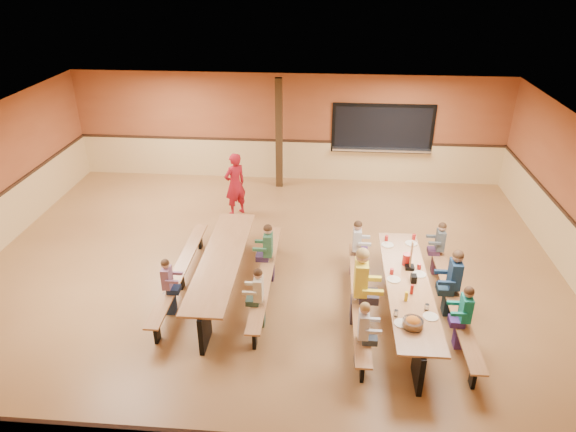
{
  "coord_description": "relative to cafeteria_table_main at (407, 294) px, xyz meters",
  "views": [
    {
      "loc": [
        1.12,
        -8.8,
        5.81
      ],
      "look_at": [
        0.38,
        0.29,
        1.15
      ],
      "focal_mm": 32.0,
      "sensor_mm": 36.0,
      "label": 1
    }
  ],
  "objects": [
    {
      "name": "room_envelope",
      "position": [
        -2.59,
        1.3,
        0.16
      ],
      "size": [
        12.04,
        10.04,
        3.02
      ],
      "color": "#9A502C",
      "rests_on": "ground"
    },
    {
      "name": "structural_post",
      "position": [
        -2.79,
        5.7,
        0.97
      ],
      "size": [
        0.18,
        0.18,
        3.0
      ],
      "primitive_type": "cube",
      "color": "#302010",
      "rests_on": "ground"
    },
    {
      "name": "cafeteria_table_main",
      "position": [
        0.0,
        0.0,
        0.0
      ],
      "size": [
        1.91,
        3.7,
        0.74
      ],
      "color": "#A66E42",
      "rests_on": "ground"
    },
    {
      "name": "seated_child_navy_right",
      "position": [
        0.83,
        0.22,
        0.12
      ],
      "size": [
        0.41,
        0.33,
        1.29
      ],
      "primitive_type": null,
      "color": "#152C4C",
      "rests_on": "ground"
    },
    {
      "name": "seated_child_tan_sec",
      "position": [
        -2.56,
        -0.38,
        0.04
      ],
      "size": [
        0.33,
        0.27,
        1.13
      ],
      "primitive_type": null,
      "color": "beige",
      "rests_on": "ground"
    },
    {
      "name": "napkin_dispenser",
      "position": [
        0.1,
        0.07,
        0.28
      ],
      "size": [
        0.1,
        0.14,
        0.13
      ],
      "primitive_type": "cube",
      "color": "black",
      "rests_on": "cafeteria_table_main"
    },
    {
      "name": "seated_child_white_left",
      "position": [
        -0.83,
        -1.21,
        0.05
      ],
      "size": [
        0.34,
        0.28,
        1.15
      ],
      "primitive_type": null,
      "color": "silver",
      "rests_on": "ground"
    },
    {
      "name": "ground",
      "position": [
        -2.59,
        1.3,
        -0.53
      ],
      "size": [
        12.0,
        12.0,
        0.0
      ],
      "primitive_type": "plane",
      "color": "olive",
      "rests_on": "ground"
    },
    {
      "name": "chip_bowl",
      "position": [
        -0.08,
        -1.16,
        0.29
      ],
      "size": [
        0.32,
        0.32,
        0.15
      ],
      "primitive_type": null,
      "color": "orange",
      "rests_on": "cafeteria_table_main"
    },
    {
      "name": "kitchen_pass_through",
      "position": [
        0.01,
        6.26,
        0.96
      ],
      "size": [
        2.78,
        0.28,
        1.38
      ],
      "color": "black",
      "rests_on": "ground"
    },
    {
      "name": "seated_child_char_right",
      "position": [
        0.83,
        1.55,
        0.04
      ],
      "size": [
        0.33,
        0.27,
        1.13
      ],
      "primitive_type": null,
      "color": "#454C4E",
      "rests_on": "ground"
    },
    {
      "name": "seated_child_green_sec",
      "position": [
        -2.56,
        1.05,
        0.07
      ],
      "size": [
        0.36,
        0.3,
        1.2
      ],
      "primitive_type": null,
      "color": "#336A47",
      "rests_on": "ground"
    },
    {
      "name": "seated_adult_yellow",
      "position": [
        -0.83,
        -0.13,
        0.2
      ],
      "size": [
        0.49,
        0.4,
        1.45
      ],
      "primitive_type": null,
      "color": "yellow",
      "rests_on": "ground"
    },
    {
      "name": "condiment_mustard",
      "position": [
        -0.1,
        -0.5,
        0.3
      ],
      "size": [
        0.06,
        0.06,
        0.17
      ],
      "primitive_type": "cylinder",
      "color": "yellow",
      "rests_on": "cafeteria_table_main"
    },
    {
      "name": "table_paddle",
      "position": [
        0.08,
        0.48,
        0.35
      ],
      "size": [
        0.16,
        0.16,
        0.56
      ],
      "color": "black",
      "rests_on": "cafeteria_table_main"
    },
    {
      "name": "place_settings",
      "position": [
        0.0,
        -0.0,
        0.27
      ],
      "size": [
        0.65,
        3.3,
        0.11
      ],
      "primitive_type": null,
      "color": "beige",
      "rests_on": "cafeteria_table_main"
    },
    {
      "name": "condiment_ketchup",
      "position": [
        0.02,
        -0.29,
        0.3
      ],
      "size": [
        0.06,
        0.06,
        0.17
      ],
      "primitive_type": "cylinder",
      "color": "#B2140F",
      "rests_on": "cafeteria_table_main"
    },
    {
      "name": "cafeteria_table_second",
      "position": [
        -3.38,
        0.6,
        0.0
      ],
      "size": [
        1.91,
        3.7,
        0.74
      ],
      "color": "#A66E42",
      "rests_on": "ground"
    },
    {
      "name": "seated_child_teal_right",
      "position": [
        0.83,
        -0.67,
        0.05
      ],
      "size": [
        0.35,
        0.28,
        1.16
      ],
      "primitive_type": null,
      "color": "#138374",
      "rests_on": "ground"
    },
    {
      "name": "seated_child_grey_left",
      "position": [
        -0.83,
        1.41,
        0.06
      ],
      "size": [
        0.35,
        0.29,
        1.17
      ],
      "primitive_type": null,
      "color": "silver",
      "rests_on": "ground"
    },
    {
      "name": "punch_pitcher",
      "position": [
        0.04,
        0.62,
        0.32
      ],
      "size": [
        0.16,
        0.16,
        0.22
      ],
      "primitive_type": "cylinder",
      "color": "red",
      "rests_on": "cafeteria_table_main"
    },
    {
      "name": "standing_woman",
      "position": [
        -3.7,
        3.87,
        0.27
      ],
      "size": [
        0.69,
        0.68,
        1.6
      ],
      "primitive_type": "imported",
      "rotation": [
        0.0,
        0.0,
        3.89
      ],
      "color": "maroon",
      "rests_on": "ground"
    },
    {
      "name": "seated_child_purple_sec",
      "position": [
        -4.21,
        -0.17,
        0.03
      ],
      "size": [
        0.32,
        0.26,
        1.1
      ],
      "primitive_type": null,
      "color": "gray",
      "rests_on": "ground"
    }
  ]
}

